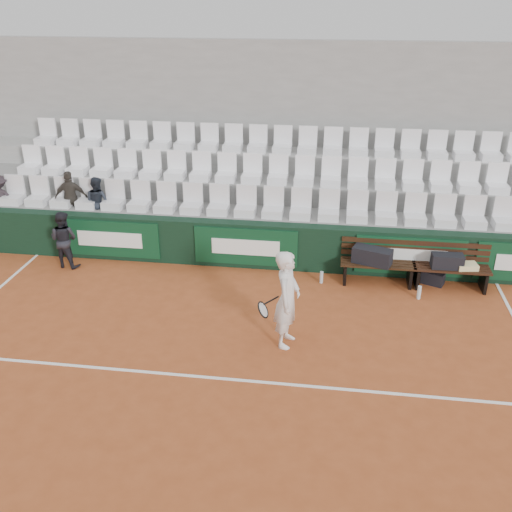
{
  "coord_description": "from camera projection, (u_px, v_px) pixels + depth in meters",
  "views": [
    {
      "loc": [
        1.54,
        -7.04,
        5.5
      ],
      "look_at": [
        0.22,
        2.4,
        1.0
      ],
      "focal_mm": 40.0,
      "sensor_mm": 36.0,
      "label": 1
    }
  ],
  "objects": [
    {
      "name": "grandstand_tier_front",
      "position": [
        260.0,
        234.0,
        12.77
      ],
      "size": [
        18.0,
        0.95,
        1.0
      ],
      "primitive_type": "cube",
      "color": "gray",
      "rests_on": "ground"
    },
    {
      "name": "seat_row_back",
      "position": [
        270.0,
        139.0,
        13.58
      ],
      "size": [
        11.9,
        0.44,
        0.63
      ],
      "primitive_type": "cube",
      "color": "white",
      "rests_on": "grandstand_tier_back"
    },
    {
      "name": "towel",
      "position": [
        467.0,
        266.0,
        11.27
      ],
      "size": [
        0.43,
        0.34,
        0.11
      ],
      "primitive_type": "cube",
      "rotation": [
        0.0,
        0.0,
        0.16
      ],
      "color": "beige",
      "rests_on": "bench_right"
    },
    {
      "name": "ball_kid",
      "position": [
        64.0,
        239.0,
        12.16
      ],
      "size": [
        0.68,
        0.57,
        1.26
      ],
      "primitive_type": "imported",
      "rotation": [
        0.0,
        0.0,
        2.98
      ],
      "color": "black",
      "rests_on": "ground"
    },
    {
      "name": "sports_bag_right",
      "position": [
        447.0,
        261.0,
        11.28
      ],
      "size": [
        0.62,
        0.3,
        0.28
      ],
      "primitive_type": "cube",
      "rotation": [
        0.0,
        0.0,
        0.03
      ],
      "color": "black",
      "rests_on": "bench_right"
    },
    {
      "name": "grandstand_tier_back",
      "position": [
        270.0,
        188.0,
        14.28
      ],
      "size": [
        18.0,
        0.95,
        1.9
      ],
      "primitive_type": "cube",
      "color": "#999996",
      "rests_on": "ground"
    },
    {
      "name": "court_baseline",
      "position": [
        220.0,
        378.0,
        8.84
      ],
      "size": [
        18.0,
        0.06,
        0.01
      ],
      "primitive_type": "cube",
      "color": "white",
      "rests_on": "ground"
    },
    {
      "name": "seat_row_front",
      "position": [
        259.0,
        202.0,
        12.26
      ],
      "size": [
        11.9,
        0.44,
        0.63
      ],
      "primitive_type": "cube",
      "color": "silver",
      "rests_on": "grandstand_tier_front"
    },
    {
      "name": "sports_bag_ground",
      "position": [
        433.0,
        278.0,
        11.63
      ],
      "size": [
        0.51,
        0.42,
        0.27
      ],
      "primitive_type": "cube",
      "rotation": [
        0.0,
        0.0,
        -0.4
      ],
      "color": "black",
      "rests_on": "ground"
    },
    {
      "name": "back_barrier",
      "position": [
        259.0,
        245.0,
        12.19
      ],
      "size": [
        18.0,
        0.34,
        1.0
      ],
      "color": "black",
      "rests_on": "ground"
    },
    {
      "name": "seat_row_mid",
      "position": [
        265.0,
        169.0,
        12.92
      ],
      "size": [
        11.9,
        0.44,
        0.63
      ],
      "primitive_type": "cube",
      "color": "white",
      "rests_on": "grandstand_tier_mid"
    },
    {
      "name": "sports_bag_left",
      "position": [
        372.0,
        256.0,
        11.44
      ],
      "size": [
        0.83,
        0.56,
        0.33
      ],
      "primitive_type": "cube",
      "rotation": [
        0.0,
        0.0,
        -0.33
      ],
      "color": "black",
      "rests_on": "bench_left"
    },
    {
      "name": "spectator_c",
      "position": [
        95.0,
        182.0,
        12.66
      ],
      "size": [
        0.68,
        0.61,
        1.15
      ],
      "primitive_type": "imported",
      "rotation": [
        0.0,
        0.0,
        2.78
      ],
      "color": "#1D222B",
      "rests_on": "grandstand_tier_front"
    },
    {
      "name": "bench_left",
      "position": [
        377.0,
        273.0,
        11.63
      ],
      "size": [
        1.5,
        0.56,
        0.45
      ],
      "primitive_type": "cube",
      "color": "black",
      "rests_on": "ground"
    },
    {
      "name": "ground",
      "position": [
        220.0,
        379.0,
        8.84
      ],
      "size": [
        80.0,
        80.0,
        0.0
      ],
      "primitive_type": "plane",
      "color": "#A14B24",
      "rests_on": "ground"
    },
    {
      "name": "water_bottle_far",
      "position": [
        419.0,
        292.0,
        11.06
      ],
      "size": [
        0.08,
        0.08,
        0.27
      ],
      "primitive_type": "cylinder",
      "color": "silver",
      "rests_on": "ground"
    },
    {
      "name": "grandstand_tier_mid",
      "position": [
        265.0,
        209.0,
        13.52
      ],
      "size": [
        18.0,
        0.95,
        1.45
      ],
      "primitive_type": "cube",
      "color": "gray",
      "rests_on": "ground"
    },
    {
      "name": "bench_right",
      "position": [
        450.0,
        277.0,
        11.45
      ],
      "size": [
        1.5,
        0.56,
        0.45
      ],
      "primitive_type": "cube",
      "color": "black",
      "rests_on": "ground"
    },
    {
      "name": "grandstand_rear_wall",
      "position": [
        273.0,
        132.0,
        14.3
      ],
      "size": [
        18.0,
        0.3,
        4.4
      ],
      "primitive_type": "cube",
      "color": "gray",
      "rests_on": "ground"
    },
    {
      "name": "tennis_player",
      "position": [
        287.0,
        299.0,
        9.37
      ],
      "size": [
        0.75,
        0.68,
        1.71
      ],
      "color": "silver",
      "rests_on": "ground"
    },
    {
      "name": "spectator_b",
      "position": [
        69.0,
        179.0,
        12.72
      ],
      "size": [
        0.78,
        0.47,
        1.25
      ],
      "primitive_type": "imported",
      "rotation": [
        0.0,
        0.0,
        3.38
      ],
      "color": "#35302A",
      "rests_on": "grandstand_tier_front"
    },
    {
      "name": "water_bottle_near",
      "position": [
        321.0,
        277.0,
        11.66
      ],
      "size": [
        0.07,
        0.07,
        0.25
      ],
      "primitive_type": "cylinder",
      "color": "#B1C3C8",
      "rests_on": "ground"
    }
  ]
}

